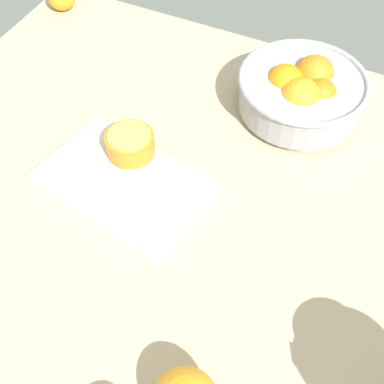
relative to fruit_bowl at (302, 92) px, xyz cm
name	(u,v)px	position (x,y,z in cm)	size (l,w,h in cm)	color
ground_plane	(168,233)	(-10.77, -35.79, -6.51)	(116.16, 108.61, 3.00)	tan
fruit_bowl	(302,92)	(0.00, 0.00, 0.00)	(24.87, 24.87, 10.67)	#99999E
cutting_board	(122,183)	(-21.96, -31.49, -4.06)	(28.37, 18.69, 1.89)	beige
orange_half_0	(130,144)	(-23.67, -25.01, -0.98)	(8.74, 8.74, 4.34)	orange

